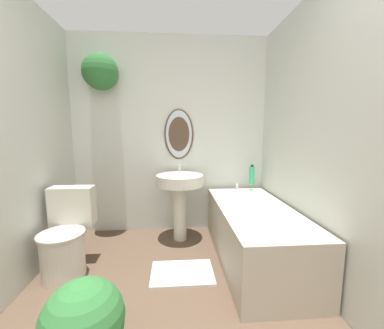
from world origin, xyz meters
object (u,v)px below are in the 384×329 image
toilet (66,238)px  pedestal_sink (180,190)px  bathtub (254,232)px  shampoo_bottle (252,175)px  potted_plant (84,325)px

toilet → pedestal_sink: bearing=29.6°
bathtub → shampoo_bottle: 0.81m
pedestal_sink → bathtub: bearing=-35.4°
pedestal_sink → bathtub: pedestal_sink is taller
bathtub → potted_plant: size_ratio=2.82×
bathtub → shampoo_bottle: size_ratio=6.33×
toilet → shampoo_bottle: 2.09m
pedestal_sink → shampoo_bottle: 0.91m
shampoo_bottle → bathtub: bearing=-105.3°
toilet → potted_plant: toilet is taller
toilet → shampoo_bottle: shampoo_bottle is taller
pedestal_sink → shampoo_bottle: pedestal_sink is taller
pedestal_sink → potted_plant: size_ratio=1.60×
toilet → potted_plant: (0.51, -0.98, -0.00)m
toilet → potted_plant: size_ratio=1.38×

